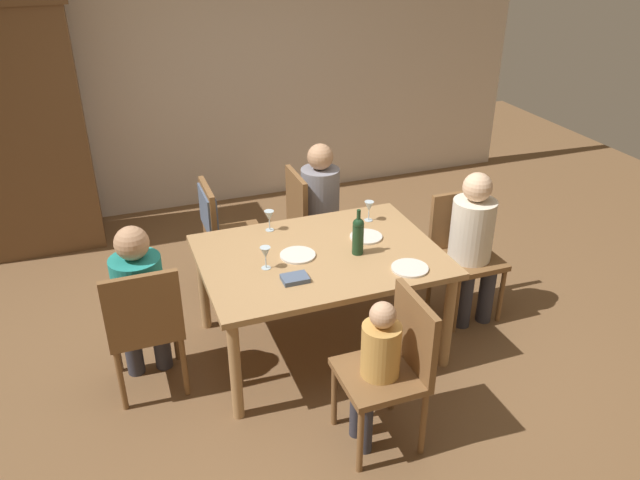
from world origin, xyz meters
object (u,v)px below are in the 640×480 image
person_man_guest (323,201)px  chair_near (394,361)px  wine_bottle_tall_green (358,235)px  dinner_plate_host (298,255)px  chair_left_end (145,322)px  dining_table (320,264)px  wine_glass_centre (369,207)px  dinner_plate_guest_right (366,237)px  armoire_cabinet (16,129)px  chair_far_left (220,224)px  handbag (280,268)px  wine_glass_near_left (269,217)px  dinner_plate_guest_left (410,268)px  chair_right_end (463,246)px  wine_glass_near_right (265,253)px  person_woman_host (473,237)px  person_child_small (376,362)px  person_man_bearded (140,296)px  chair_far_right (310,217)px

person_man_guest → chair_near: bearing=-8.7°
wine_bottle_tall_green → dinner_plate_host: (-0.38, 0.10, -0.13)m
chair_left_end → dinner_plate_host: size_ratio=3.96×
chair_left_end → wine_bottle_tall_green: 1.43m
dining_table → chair_left_end: (-1.16, -0.09, -0.12)m
chair_left_end → wine_bottle_tall_green: size_ratio=2.94×
person_man_guest → wine_glass_centre: size_ratio=7.64×
chair_left_end → dinner_plate_guest_right: 1.56m
wine_glass_centre → dinner_plate_guest_right: 0.29m
armoire_cabinet → chair_far_left: 2.03m
wine_bottle_tall_green → handbag: size_ratio=1.12×
chair_left_end → wine_glass_near_left: bearing=29.1°
wine_glass_centre → dinner_plate_guest_left: (-0.04, -0.73, -0.10)m
chair_right_end → person_man_guest: 1.17m
chair_left_end → wine_bottle_tall_green: (1.39, 0.01, 0.34)m
person_man_guest → wine_glass_near_right: bearing=-37.1°
person_woman_host → person_child_small: person_woman_host is taller
dinner_plate_guest_right → chair_near: bearing=-105.4°
chair_left_end → chair_far_left: 1.24m
chair_near → wine_glass_near_right: bearing=28.0°
chair_near → chair_far_left: same height
person_child_small → handbag: 1.94m
dinner_plate_guest_left → handbag: (-0.46, 1.33, -0.63)m
dining_table → wine_glass_near_left: bearing=116.0°
dinner_plate_guest_right → person_man_bearded: bearing=-177.2°
handbag → wine_glass_near_left: bearing=-112.9°
person_woman_host → handbag: size_ratio=4.08×
dinner_plate_host → dinner_plate_guest_left: bearing=-33.6°
person_child_small → dinner_plate_host: person_child_small is taller
person_man_bearded → chair_far_left: bearing=53.3°
chair_far_right → dinner_plate_guest_left: chair_far_right is taller
person_child_small → wine_glass_centre: bearing=-22.2°
person_woman_host → person_man_bearded: bearing=-1.3°
wine_glass_near_right → handbag: wine_glass_near_right is taller
armoire_cabinet → person_woman_host: armoire_cabinet is taller
dining_table → dinner_plate_guest_left: size_ratio=6.67×
person_woman_host → handbag: (-1.16, 0.97, -0.55)m
chair_near → wine_glass_centre: chair_near is taller
handbag → chair_far_left: bearing=180.0°
chair_right_end → wine_glass_near_left: (-1.37, 0.35, 0.31)m
armoire_cabinet → person_woman_host: (3.04, -2.34, -0.44)m
person_man_bearded → person_man_guest: 1.79m
armoire_cabinet → dinner_plate_host: 2.90m
person_child_small → wine_bottle_tall_green: bearing=-16.5°
armoire_cabinet → person_man_bearded: size_ratio=1.93×
wine_bottle_tall_green → dining_table: bearing=160.5°
wine_glass_centre → person_child_small: bearing=-112.2°
wine_glass_centre → dinner_plate_guest_right: wine_glass_centre is taller
dining_table → dinner_plate_host: bearing=173.0°
dinner_plate_guest_left → armoire_cabinet: bearing=130.9°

